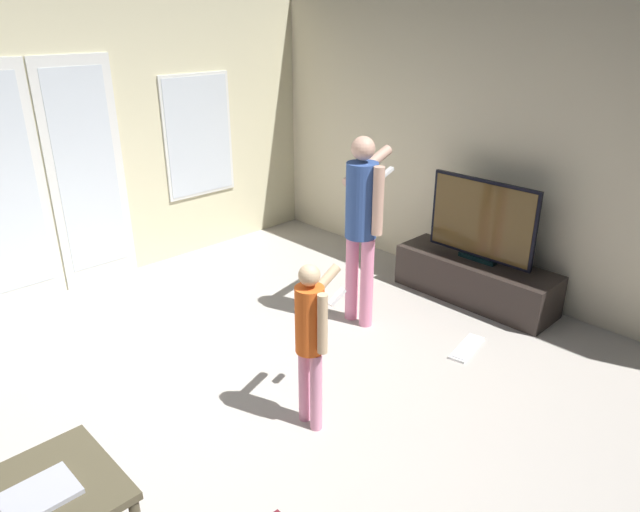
{
  "coord_description": "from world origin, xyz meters",
  "views": [
    {
      "loc": [
        -1.59,
        -2.54,
        2.46
      ],
      "look_at": [
        0.74,
        -0.14,
        1.04
      ],
      "focal_mm": 32.29,
      "sensor_mm": 36.0,
      "label": 1
    }
  ],
  "objects_px": {
    "laptop_closed": "(39,495)",
    "flat_screen_tv": "(482,221)",
    "person_adult": "(362,215)",
    "loose_keyboard": "(467,348)",
    "tv_stand": "(475,280)",
    "person_child": "(311,332)"
  },
  "relations": [
    {
      "from": "person_adult",
      "to": "laptop_closed",
      "type": "height_order",
      "value": "person_adult"
    },
    {
      "from": "person_adult",
      "to": "person_child",
      "type": "distance_m",
      "value": 1.43
    },
    {
      "from": "tv_stand",
      "to": "flat_screen_tv",
      "type": "distance_m",
      "value": 0.58
    },
    {
      "from": "person_adult",
      "to": "loose_keyboard",
      "type": "height_order",
      "value": "person_adult"
    },
    {
      "from": "flat_screen_tv",
      "to": "person_adult",
      "type": "height_order",
      "value": "person_adult"
    },
    {
      "from": "tv_stand",
      "to": "person_adult",
      "type": "xyz_separation_m",
      "value": [
        -1.07,
        0.47,
        0.77
      ]
    },
    {
      "from": "tv_stand",
      "to": "person_child",
      "type": "xyz_separation_m",
      "value": [
        -2.29,
        -0.23,
        0.48
      ]
    },
    {
      "from": "flat_screen_tv",
      "to": "loose_keyboard",
      "type": "relative_size",
      "value": 2.23
    },
    {
      "from": "loose_keyboard",
      "to": "tv_stand",
      "type": "bearing_deg",
      "value": 28.94
    },
    {
      "from": "person_adult",
      "to": "tv_stand",
      "type": "bearing_deg",
      "value": -23.62
    },
    {
      "from": "person_adult",
      "to": "laptop_closed",
      "type": "distance_m",
      "value": 2.95
    },
    {
      "from": "flat_screen_tv",
      "to": "person_child",
      "type": "relative_size",
      "value": 0.91
    },
    {
      "from": "loose_keyboard",
      "to": "laptop_closed",
      "type": "relative_size",
      "value": 1.47
    },
    {
      "from": "flat_screen_tv",
      "to": "loose_keyboard",
      "type": "xyz_separation_m",
      "value": [
        -0.79,
        -0.44,
        -0.76
      ]
    },
    {
      "from": "tv_stand",
      "to": "loose_keyboard",
      "type": "bearing_deg",
      "value": -151.06
    },
    {
      "from": "flat_screen_tv",
      "to": "person_adult",
      "type": "distance_m",
      "value": 1.18
    },
    {
      "from": "person_child",
      "to": "laptop_closed",
      "type": "xyz_separation_m",
      "value": [
        -1.62,
        0.06,
        -0.2
      ]
    },
    {
      "from": "laptop_closed",
      "to": "loose_keyboard",
      "type": "bearing_deg",
      "value": -5.53
    },
    {
      "from": "person_adult",
      "to": "laptop_closed",
      "type": "bearing_deg",
      "value": -167.35
    },
    {
      "from": "flat_screen_tv",
      "to": "person_child",
      "type": "distance_m",
      "value": 2.3
    },
    {
      "from": "person_child",
      "to": "flat_screen_tv",
      "type": "bearing_deg",
      "value": 5.74
    },
    {
      "from": "laptop_closed",
      "to": "flat_screen_tv",
      "type": "bearing_deg",
      "value": 1.97
    }
  ]
}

